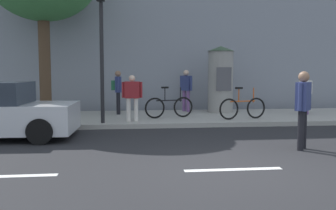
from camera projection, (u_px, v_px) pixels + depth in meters
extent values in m
plane|color=#232326|center=(233.00, 170.00, 6.75)|extent=(80.00, 80.00, 0.00)
cube|color=#9E9B93|center=(179.00, 118.00, 13.68)|extent=(36.00, 4.00, 0.15)
cube|color=silver|center=(3.00, 176.00, 6.31)|extent=(1.80, 0.16, 0.01)
cube|color=silver|center=(233.00, 169.00, 6.75)|extent=(1.80, 0.16, 0.01)
cube|color=gray|center=(165.00, 13.00, 18.21)|extent=(36.00, 5.00, 9.16)
cylinder|color=black|center=(102.00, 63.00, 11.57)|extent=(0.12, 0.12, 3.73)
cylinder|color=gray|center=(221.00, 82.00, 14.73)|extent=(0.98, 0.98, 2.40)
cone|color=#334C33|center=(221.00, 49.00, 14.61)|extent=(1.08, 1.08, 0.20)
cube|color=#4C4C51|center=(224.00, 79.00, 14.23)|extent=(0.59, 0.02, 0.90)
cylinder|color=#4C3826|center=(45.00, 69.00, 13.41)|extent=(0.41, 0.41, 3.39)
cylinder|color=black|center=(301.00, 131.00, 8.34)|extent=(0.14, 0.14, 0.90)
cylinder|color=black|center=(303.00, 129.00, 8.54)|extent=(0.14, 0.14, 0.90)
cube|color=navy|center=(303.00, 96.00, 8.37)|extent=(0.49, 0.52, 0.63)
cylinder|color=navy|center=(300.00, 97.00, 8.14)|extent=(0.09, 0.09, 0.60)
cylinder|color=navy|center=(306.00, 96.00, 8.61)|extent=(0.09, 0.09, 0.60)
sphere|color=#8C664C|center=(304.00, 77.00, 8.33)|extent=(0.24, 0.24, 0.24)
cylinder|color=#724C84|center=(307.00, 104.00, 14.04)|extent=(0.14, 0.14, 0.75)
cylinder|color=#724C84|center=(302.00, 105.00, 14.00)|extent=(0.14, 0.14, 0.75)
cube|color=silver|center=(305.00, 87.00, 13.96)|extent=(0.40, 0.26, 0.53)
cylinder|color=silver|center=(311.00, 87.00, 14.00)|extent=(0.09, 0.09, 0.51)
cylinder|color=silver|center=(299.00, 87.00, 13.92)|extent=(0.09, 0.09, 0.51)
sphere|color=tan|center=(306.00, 78.00, 13.93)|extent=(0.20, 0.20, 0.20)
cube|color=silver|center=(308.00, 88.00, 13.79)|extent=(0.29, 0.18, 0.36)
cylinder|color=silver|center=(136.00, 110.00, 12.10)|extent=(0.14, 0.14, 0.76)
cylinder|color=silver|center=(129.00, 110.00, 12.09)|extent=(0.14, 0.14, 0.76)
cube|color=maroon|center=(132.00, 90.00, 12.03)|extent=(0.50, 0.27, 0.54)
cylinder|color=maroon|center=(141.00, 90.00, 12.05)|extent=(0.09, 0.09, 0.51)
cylinder|color=maroon|center=(123.00, 90.00, 12.02)|extent=(0.09, 0.09, 0.51)
sphere|color=beige|center=(132.00, 78.00, 12.00)|extent=(0.20, 0.20, 0.20)
cylinder|color=black|center=(118.00, 103.00, 14.24)|extent=(0.14, 0.14, 0.83)
cylinder|color=black|center=(118.00, 103.00, 14.03)|extent=(0.14, 0.14, 0.83)
cube|color=navy|center=(118.00, 84.00, 14.07)|extent=(0.26, 0.44, 0.59)
cylinder|color=navy|center=(118.00, 84.00, 14.32)|extent=(0.09, 0.09, 0.56)
cylinder|color=navy|center=(118.00, 85.00, 13.81)|extent=(0.09, 0.09, 0.56)
sphere|color=#8C664C|center=(118.00, 74.00, 14.03)|extent=(0.22, 0.22, 0.22)
cube|color=#1E5938|center=(113.00, 85.00, 14.04)|extent=(0.17, 0.29, 0.36)
cylinder|color=#724C84|center=(184.00, 101.00, 15.16)|extent=(0.14, 0.14, 0.85)
cylinder|color=#724C84|center=(188.00, 101.00, 14.99)|extent=(0.14, 0.14, 0.85)
cube|color=navy|center=(186.00, 83.00, 15.01)|extent=(0.46, 0.51, 0.60)
cylinder|color=navy|center=(181.00, 83.00, 15.21)|extent=(0.09, 0.09, 0.57)
cylinder|color=navy|center=(191.00, 83.00, 14.81)|extent=(0.09, 0.09, 0.57)
sphere|color=beige|center=(186.00, 73.00, 14.97)|extent=(0.23, 0.23, 0.23)
torus|color=black|center=(155.00, 108.00, 12.83)|extent=(0.71, 0.23, 0.72)
torus|color=black|center=(183.00, 107.00, 13.19)|extent=(0.71, 0.23, 0.72)
cylinder|color=black|center=(169.00, 100.00, 12.99)|extent=(0.93, 0.26, 0.04)
cylinder|color=black|center=(165.00, 95.00, 12.91)|extent=(0.04, 0.04, 0.45)
cylinder|color=black|center=(180.00, 94.00, 13.11)|extent=(0.04, 0.04, 0.50)
cube|color=black|center=(165.00, 88.00, 12.89)|extent=(0.26, 0.15, 0.06)
torus|color=black|center=(229.00, 109.00, 12.48)|extent=(0.71, 0.23, 0.72)
torus|color=black|center=(256.00, 108.00, 12.83)|extent=(0.71, 0.23, 0.72)
cylinder|color=#D85919|center=(243.00, 101.00, 12.63)|extent=(0.93, 0.26, 0.04)
cylinder|color=#D85919|center=(239.00, 95.00, 12.56)|extent=(0.04, 0.04, 0.45)
cylinder|color=#D85919|center=(254.00, 95.00, 12.75)|extent=(0.04, 0.04, 0.50)
cube|color=black|center=(239.00, 88.00, 12.54)|extent=(0.26, 0.15, 0.06)
cylinder|color=black|center=(40.00, 131.00, 9.04)|extent=(0.65, 0.25, 0.64)
cylinder|color=black|center=(57.00, 122.00, 10.79)|extent=(0.65, 0.25, 0.64)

